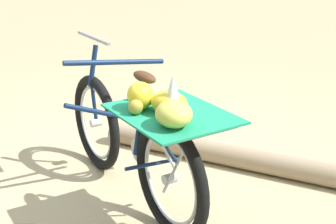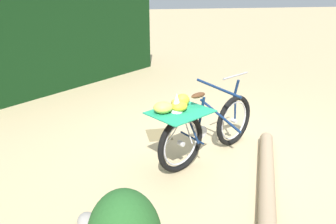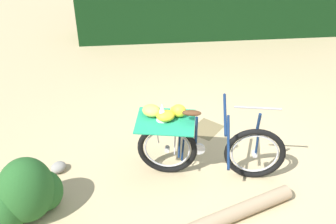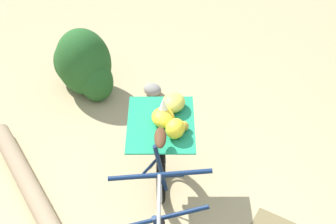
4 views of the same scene
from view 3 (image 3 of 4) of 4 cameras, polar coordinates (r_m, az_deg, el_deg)
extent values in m
plane|color=tan|center=(5.19, 8.03, -9.03)|extent=(60.00, 60.00, 0.00)
torus|color=black|center=(5.01, 11.99, -5.74)|extent=(0.43, 0.66, 0.73)
torus|color=#B7B7BC|center=(5.01, 11.99, -5.74)|extent=(0.31, 0.50, 0.57)
cylinder|color=#B7B7BC|center=(5.01, 11.99, -5.74)|extent=(0.10, 0.09, 0.06)
torus|color=black|center=(4.98, -0.11, -5.19)|extent=(0.43, 0.66, 0.73)
torus|color=#B7B7BC|center=(4.98, -0.11, -5.19)|extent=(0.31, 0.50, 0.57)
cylinder|color=#B7B7BC|center=(4.98, -0.11, -5.19)|extent=(0.10, 0.09, 0.06)
cylinder|color=#0F2347|center=(4.88, 8.42, -4.10)|extent=(0.62, 0.39, 0.30)
cylinder|color=#0F2347|center=(4.65, 7.96, -0.27)|extent=(0.63, 0.39, 0.11)
cylinder|color=#0F2347|center=(4.80, 3.94, -2.88)|extent=(0.11, 0.09, 0.49)
cylinder|color=#0F2347|center=(4.96, 2.09, -5.18)|extent=(0.34, 0.22, 0.05)
cylinder|color=#0F2347|center=(4.83, 1.66, -3.19)|extent=(0.29, 0.18, 0.47)
cylinder|color=#0F2347|center=(4.92, 12.31, -4.40)|extent=(0.06, 0.05, 0.30)
cylinder|color=#0F2347|center=(4.75, 12.50, -1.57)|extent=(0.10, 0.08, 0.30)
cylinder|color=gray|center=(4.63, 12.44, 0.55)|extent=(0.29, 0.46, 0.02)
ellipsoid|color=#4C2D19|center=(4.64, 3.33, -0.14)|extent=(0.19, 0.24, 0.06)
cylinder|color=#B7B7BC|center=(4.95, 4.30, -5.15)|extent=(0.10, 0.15, 0.16)
cylinder|color=#B7B7BC|center=(4.85, 1.01, -3.51)|extent=(0.18, 0.12, 0.39)
cylinder|color=#B7B7BC|center=(4.87, -1.46, -3.38)|extent=(0.22, 0.14, 0.39)
cube|color=brown|center=(4.74, -0.36, -1.50)|extent=(0.69, 0.74, 0.02)
cube|color=#1E8C60|center=(4.73, -0.36, -1.32)|extent=(0.81, 0.86, 0.01)
ellipsoid|color=gold|center=(4.71, -0.35, -0.52)|extent=(0.28, 0.28, 0.12)
ellipsoid|color=#CCC64C|center=(4.79, -2.34, 0.19)|extent=(0.21, 0.24, 0.13)
ellipsoid|color=yellow|center=(4.77, 1.52, 0.18)|extent=(0.18, 0.20, 0.15)
sphere|color=#B29333|center=(4.85, 0.78, 0.31)|extent=(0.08, 0.08, 0.08)
cone|color=white|center=(4.68, -0.83, 0.03)|extent=(0.19, 0.19, 0.22)
ellipsoid|color=#235623|center=(4.68, -19.17, -10.25)|extent=(0.62, 0.56, 0.77)
ellipsoid|color=#235623|center=(4.72, -21.32, -12.35)|extent=(0.43, 0.38, 0.54)
ellipsoid|color=#235623|center=(4.80, -16.63, -10.51)|extent=(0.39, 0.35, 0.50)
cylinder|color=#4C3823|center=(4.89, -18.49, -12.87)|extent=(0.06, 0.06, 0.15)
ellipsoid|color=gray|center=(5.36, -15.04, -7.46)|extent=(0.20, 0.17, 0.13)
cube|color=olive|center=(5.94, 5.35, -2.37)|extent=(0.44, 0.36, 0.01)
camera|label=1|loc=(5.96, -19.44, 14.01)|focal=50.00mm
camera|label=2|loc=(3.45, -51.85, -3.90)|focal=34.78mm
camera|label=4|loc=(4.66, 42.94, 25.06)|focal=52.44mm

